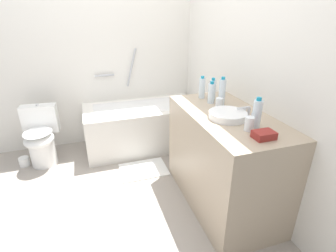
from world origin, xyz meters
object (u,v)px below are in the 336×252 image
water_bottle_0 (211,93)px  amenity_basket (264,135)px  drinking_glass_1 (249,124)px  water_bottle_4 (213,89)px  bath_mat (144,169)px  water_bottle_2 (202,88)px  bathtub (142,125)px  water_bottle_1 (257,113)px  sink_basin (228,115)px  water_bottle_3 (222,92)px  toilet (41,138)px  drinking_glass_0 (219,103)px  toilet_paper_roll (24,162)px  sink_faucet (247,111)px

water_bottle_0 → amenity_basket: bearing=-89.3°
drinking_glass_1 → water_bottle_4: bearing=83.7°
water_bottle_0 → bath_mat: size_ratio=0.39×
water_bottle_2 → amenity_basket: bearing=-88.3°
drinking_glass_1 → bath_mat: drinking_glass_1 is taller
bath_mat → bathtub: bearing=77.4°
water_bottle_1 → sink_basin: bearing=117.5°
bathtub → water_bottle_0: size_ratio=7.11×
water_bottle_3 → water_bottle_1: bearing=-89.5°
bathtub → sink_basin: size_ratio=4.81×
toilet → drinking_glass_0: size_ratio=7.69×
water_bottle_4 → bath_mat: bearing=154.1°
toilet → toilet_paper_roll: size_ratio=6.15×
bathtub → toilet: bathtub is taller
drinking_glass_1 → toilet_paper_roll: drinking_glass_1 is taller
sink_basin → drinking_glass_0: 0.24m
drinking_glass_0 → toilet_paper_roll: 2.32m
drinking_glass_1 → amenity_basket: drinking_glass_1 is taller
water_bottle_0 → water_bottle_3: size_ratio=0.79×
water_bottle_1 → water_bottle_2: size_ratio=1.04×
drinking_glass_0 → amenity_basket: drinking_glass_0 is taller
drinking_glass_0 → bath_mat: (-0.57, 0.55, -0.91)m
drinking_glass_1 → bath_mat: bearing=118.3°
toilet → sink_basin: bearing=55.1°
water_bottle_0 → drinking_glass_0: water_bottle_0 is taller
water_bottle_4 → water_bottle_2: bearing=144.2°
sink_faucet → water_bottle_2: bearing=105.9°
bathtub → water_bottle_4: bearing=-60.4°
sink_basin → amenity_basket: bearing=-82.7°
drinking_glass_0 → toilet_paper_roll: drinking_glass_0 is taller
water_bottle_0 → water_bottle_2: (-0.02, 0.16, 0.01)m
water_bottle_2 → bath_mat: (-0.55, 0.25, -0.97)m
toilet_paper_roll → water_bottle_1: bearing=-38.0°
water_bottle_4 → drinking_glass_0: 0.26m
bathtub → sink_faucet: bearing=-67.1°
bathtub → water_bottle_4: bathtub is taller
amenity_basket → drinking_glass_0: bearing=90.3°
toilet → amenity_basket: amenity_basket is taller
bath_mat → toilet_paper_roll: toilet_paper_roll is taller
toilet_paper_roll → water_bottle_0: bearing=-26.5°
drinking_glass_1 → toilet: bearing=136.3°
water_bottle_2 → water_bottle_4: 0.10m
water_bottle_2 → amenity_basket: (0.03, -0.92, -0.07)m
water_bottle_1 → drinking_glass_1: size_ratio=2.19×
sink_basin → bath_mat: 1.30m
drinking_glass_0 → toilet_paper_roll: bearing=150.2°
sink_basin → sink_faucet: size_ratio=1.95×
water_bottle_1 → toilet_paper_roll: 2.61m
toilet → sink_basin: (1.59, -1.30, 0.58)m
amenity_basket → water_bottle_1: bearing=71.7°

